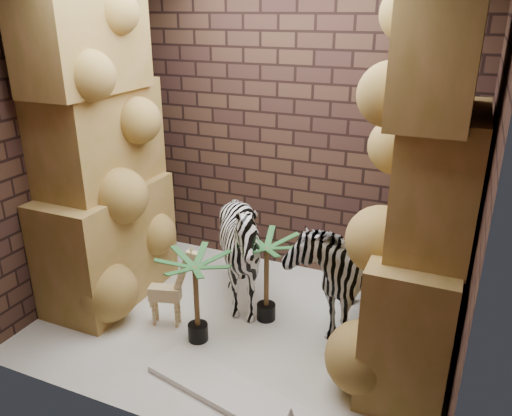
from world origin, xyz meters
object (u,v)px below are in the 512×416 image
at_px(palm_back, 196,299).
at_px(surfboard, 233,394).
at_px(giraffe_toy, 164,285).
at_px(palm_front, 266,279).
at_px(zebra_right, 340,255).
at_px(zebra_left, 242,256).

bearing_deg(palm_back, surfboard, -41.13).
relative_size(giraffe_toy, surfboard, 0.57).
bearing_deg(palm_front, surfboard, -81.28).
bearing_deg(giraffe_toy, palm_front, 13.55).
distance_m(zebra_right, surfboard, 1.46).
xyz_separation_m(zebra_left, palm_front, (0.26, -0.05, -0.15)).
relative_size(palm_front, surfboard, 0.58).
bearing_deg(zebra_right, zebra_left, -166.65).
distance_m(giraffe_toy, palm_front, 0.89).
relative_size(zebra_left, palm_back, 1.54).
height_order(giraffe_toy, surfboard, giraffe_toy).
bearing_deg(palm_front, zebra_left, 169.81).
relative_size(zebra_right, giraffe_toy, 1.65).
bearing_deg(zebra_right, giraffe_toy, -153.28).
xyz_separation_m(zebra_left, giraffe_toy, (-0.52, -0.47, -0.16)).
bearing_deg(giraffe_toy, palm_back, -28.60).
relative_size(zebra_right, surfboard, 0.94).
height_order(zebra_left, palm_back, zebra_left).
bearing_deg(surfboard, palm_front, 111.05).
height_order(giraffe_toy, palm_front, palm_front).
xyz_separation_m(giraffe_toy, surfboard, (0.94, -0.58, -0.38)).
bearing_deg(zebra_left, giraffe_toy, -126.11).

